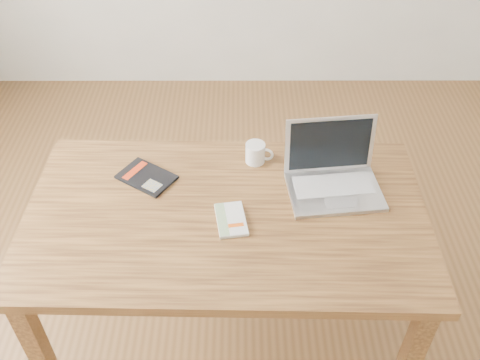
{
  "coord_description": "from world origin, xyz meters",
  "views": [
    {
      "loc": [
        -0.13,
        -1.44,
        2.1
      ],
      "look_at": [
        -0.13,
        -0.05,
        0.85
      ],
      "focal_mm": 40.0,
      "sensor_mm": 36.0,
      "label": 1
    }
  ],
  "objects_px": {
    "coffee_mug": "(256,153)",
    "desk": "(226,229)",
    "black_guidebook": "(146,177)",
    "laptop": "(333,174)",
    "white_guidebook": "(231,220)"
  },
  "relations": [
    {
      "from": "black_guidebook",
      "to": "laptop",
      "type": "xyz_separation_m",
      "value": [
        0.7,
        -0.04,
        0.05
      ]
    },
    {
      "from": "desk",
      "to": "coffee_mug",
      "type": "distance_m",
      "value": 0.33
    },
    {
      "from": "desk",
      "to": "black_guidebook",
      "type": "xyz_separation_m",
      "value": [
        -0.31,
        0.18,
        0.09
      ]
    },
    {
      "from": "desk",
      "to": "black_guidebook",
      "type": "relative_size",
      "value": 5.85
    },
    {
      "from": "black_guidebook",
      "to": "laptop",
      "type": "bearing_deg",
      "value": -59.74
    },
    {
      "from": "laptop",
      "to": "white_guidebook",
      "type": "bearing_deg",
      "value": -159.6
    },
    {
      "from": "desk",
      "to": "coffee_mug",
      "type": "relative_size",
      "value": 13.08
    },
    {
      "from": "desk",
      "to": "laptop",
      "type": "xyz_separation_m",
      "value": [
        0.39,
        0.15,
        0.14
      ]
    },
    {
      "from": "coffee_mug",
      "to": "desk",
      "type": "bearing_deg",
      "value": -98.8
    },
    {
      "from": "laptop",
      "to": "coffee_mug",
      "type": "height_order",
      "value": "laptop"
    },
    {
      "from": "white_guidebook",
      "to": "laptop",
      "type": "relative_size",
      "value": 0.48
    },
    {
      "from": "desk",
      "to": "black_guidebook",
      "type": "distance_m",
      "value": 0.37
    },
    {
      "from": "black_guidebook",
      "to": "coffee_mug",
      "type": "xyz_separation_m",
      "value": [
        0.42,
        0.1,
        0.04
      ]
    },
    {
      "from": "black_guidebook",
      "to": "laptop",
      "type": "height_order",
      "value": "laptop"
    },
    {
      "from": "laptop",
      "to": "coffee_mug",
      "type": "xyz_separation_m",
      "value": [
        -0.28,
        0.14,
        -0.01
      ]
    }
  ]
}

